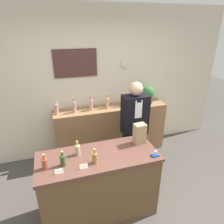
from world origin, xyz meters
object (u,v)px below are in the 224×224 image
at_px(potted_plant, 148,94).
at_px(shopkeeper, 134,130).
at_px(paper_bag, 140,134).
at_px(tape_dispenser, 155,154).

bearing_deg(potted_plant, shopkeeper, -130.10).
relative_size(shopkeeper, paper_bag, 5.80).
relative_size(shopkeeper, potted_plant, 4.76).
distance_m(potted_plant, tape_dispenser, 1.68).
height_order(shopkeeper, potted_plant, shopkeeper).
distance_m(shopkeeper, tape_dispenser, 0.90).
bearing_deg(tape_dispenser, shopkeeper, 82.68).
bearing_deg(tape_dispenser, potted_plant, 66.60).
bearing_deg(paper_bag, shopkeeper, 72.68).
xyz_separation_m(potted_plant, tape_dispenser, (-0.66, -1.54, -0.20)).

